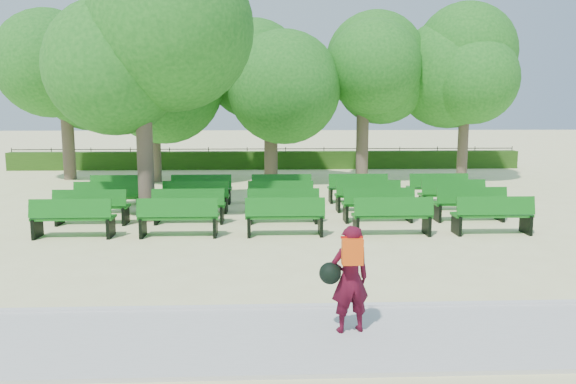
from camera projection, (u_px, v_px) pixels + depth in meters
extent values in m
plane|color=#EEE79D|center=(269.00, 227.00, 15.04)|extent=(120.00, 120.00, 0.00)
cube|color=#BCBCB7|center=(274.00, 339.00, 7.73)|extent=(30.00, 2.20, 0.06)
cube|color=silver|center=(273.00, 308.00, 8.86)|extent=(30.00, 0.12, 0.10)
cube|color=#264C13|center=(267.00, 160.00, 28.80)|extent=(26.00, 0.70, 0.90)
cube|color=#116214|center=(283.00, 200.00, 16.35)|extent=(1.99, 0.65, 0.07)
cube|color=#116214|center=(283.00, 192.00, 16.08)|extent=(1.97, 0.26, 0.46)
cylinder|color=brown|center=(146.00, 164.00, 15.65)|extent=(0.45, 0.45, 3.21)
ellipsoid|color=#236E1E|center=(141.00, 58.00, 15.21)|extent=(4.72, 4.72, 4.25)
imported|color=#430919|center=(350.00, 279.00, 7.83)|extent=(0.62, 0.48, 1.53)
cube|color=#E9490C|center=(352.00, 252.00, 7.59)|extent=(0.29, 0.14, 0.36)
sphere|color=black|center=(330.00, 273.00, 7.75)|extent=(0.31, 0.31, 0.31)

